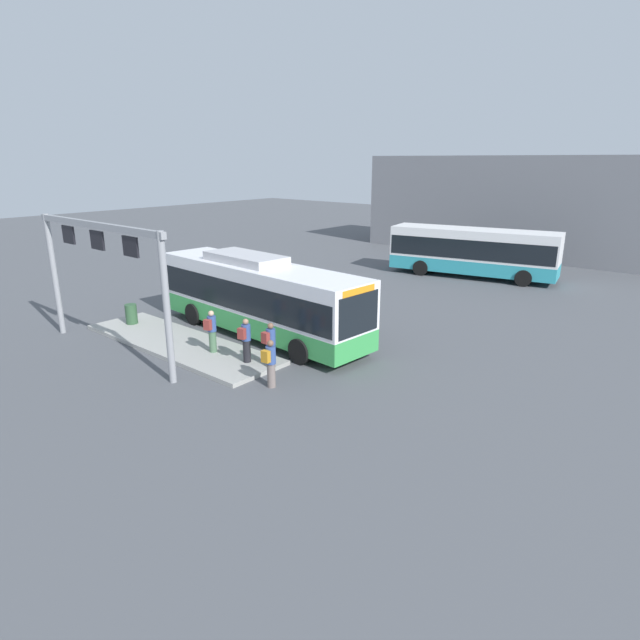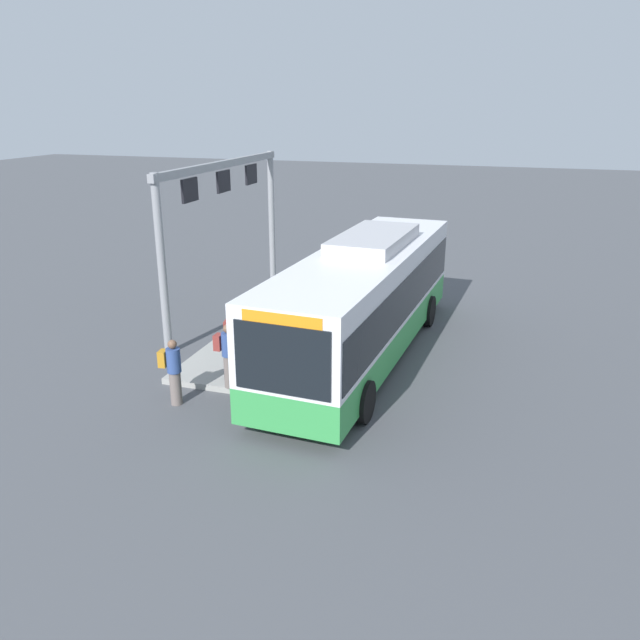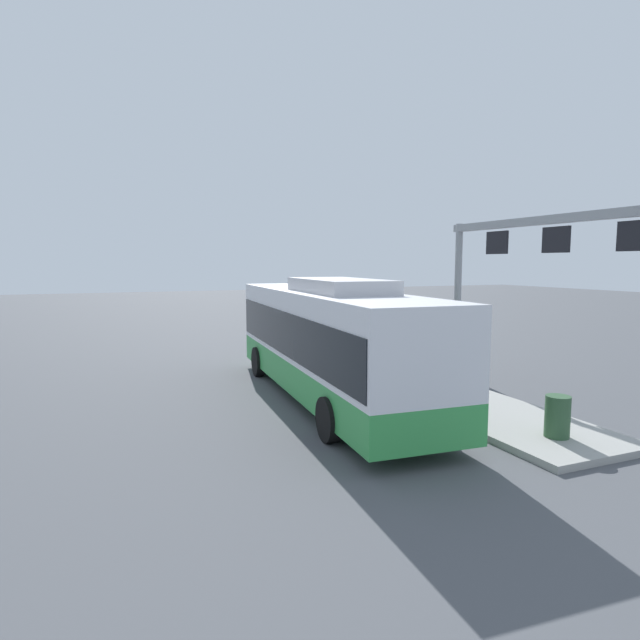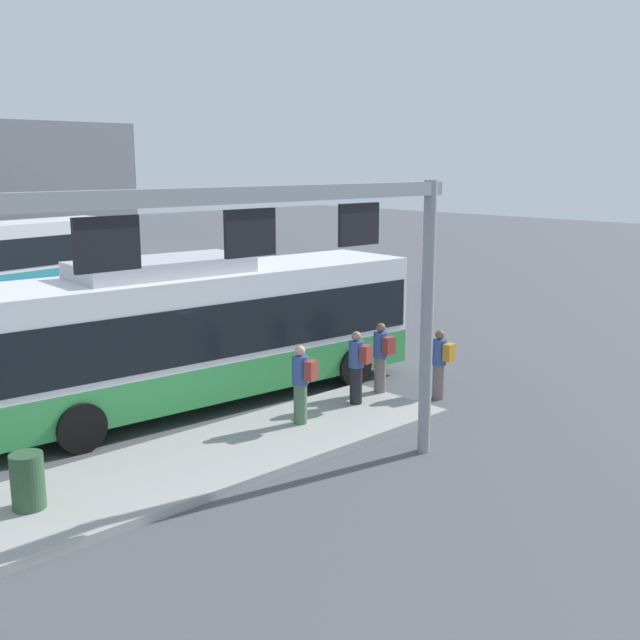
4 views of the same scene
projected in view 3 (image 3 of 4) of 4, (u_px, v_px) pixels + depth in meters
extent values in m
plane|color=#4C4F54|center=(328.00, 399.00, 14.97)|extent=(120.00, 120.00, 0.00)
cube|color=#9E9E99|center=(453.00, 399.00, 14.75)|extent=(10.00, 2.80, 0.16)
cube|color=green|center=(328.00, 373.00, 14.88)|extent=(11.22, 3.19, 0.85)
cube|color=white|center=(328.00, 325.00, 14.73)|extent=(11.22, 3.19, 1.90)
cube|color=black|center=(328.00, 332.00, 14.75)|extent=(11.00, 3.21, 1.20)
cube|color=black|center=(279.00, 311.00, 19.97)|extent=(0.17, 2.12, 1.50)
cube|color=#B7B7BC|center=(339.00, 286.00, 13.83)|extent=(3.98, 1.99, 0.36)
cube|color=orange|center=(279.00, 289.00, 19.81)|extent=(0.23, 1.75, 0.28)
cylinder|color=black|center=(258.00, 362.00, 18.04)|extent=(1.02, 0.36, 1.00)
cylinder|color=black|center=(324.00, 357.00, 18.82)|extent=(1.02, 0.36, 1.00)
cylinder|color=black|center=(329.00, 419.00, 11.38)|extent=(1.02, 0.36, 1.00)
cylinder|color=black|center=(426.00, 409.00, 12.16)|extent=(1.02, 0.36, 1.00)
cylinder|color=slate|center=(358.00, 354.00, 18.99)|extent=(0.28, 0.28, 0.85)
cylinder|color=#334C8C|center=(358.00, 334.00, 18.91)|extent=(0.34, 0.34, 0.60)
sphere|color=brown|center=(358.00, 323.00, 18.86)|extent=(0.22, 0.22, 0.22)
cube|color=maroon|center=(364.00, 333.00, 19.00)|extent=(0.28, 0.18, 0.40)
cylinder|color=slate|center=(369.00, 353.00, 20.28)|extent=(0.31, 0.31, 0.85)
cylinder|color=#334C8C|center=(369.00, 334.00, 20.20)|extent=(0.38, 0.38, 0.60)
sphere|color=brown|center=(369.00, 323.00, 20.16)|extent=(0.22, 0.22, 0.22)
cube|color=#BF7F1E|center=(374.00, 333.00, 20.32)|extent=(0.30, 0.21, 0.40)
cylinder|color=black|center=(377.00, 359.00, 18.11)|extent=(0.33, 0.33, 0.85)
cylinder|color=#334C8C|center=(378.00, 338.00, 18.03)|extent=(0.40, 0.40, 0.60)
sphere|color=#9E755B|center=(378.00, 326.00, 17.98)|extent=(0.22, 0.22, 0.22)
cube|color=maroon|center=(383.00, 336.00, 18.17)|extent=(0.31, 0.23, 0.40)
cylinder|color=#476B4C|center=(409.00, 368.00, 16.51)|extent=(0.35, 0.35, 0.85)
cylinder|color=#334C8C|center=(409.00, 345.00, 16.43)|extent=(0.42, 0.42, 0.60)
sphere|color=tan|center=(410.00, 332.00, 16.38)|extent=(0.22, 0.22, 0.22)
cube|color=maroon|center=(415.00, 344.00, 16.59)|extent=(0.32, 0.25, 0.40)
cylinder|color=gray|center=(457.00, 300.00, 18.13)|extent=(0.24, 0.24, 5.20)
cube|color=gray|center=(557.00, 219.00, 14.06)|extent=(8.70, 0.20, 0.24)
cube|color=black|center=(635.00, 236.00, 12.02)|extent=(0.90, 0.08, 0.70)
cube|color=black|center=(556.00, 240.00, 14.12)|extent=(0.90, 0.08, 0.70)
cube|color=black|center=(497.00, 243.00, 16.21)|extent=(0.90, 0.08, 0.70)
cylinder|color=#2D5133|center=(557.00, 416.00, 11.22)|extent=(0.52, 0.52, 0.90)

